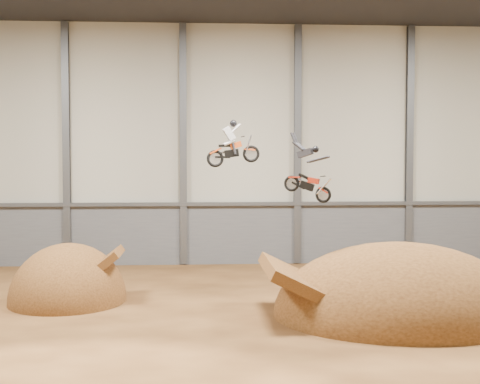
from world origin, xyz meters
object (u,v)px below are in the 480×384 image
object	(u,v)px
fmx_rider_a	(234,140)
takeoff_ramp	(68,301)
fmx_rider_b	(305,168)
landing_ramp	(399,315)

from	to	relation	value
fmx_rider_a	takeoff_ramp	bearing A→B (deg)	170.82
takeoff_ramp	fmx_rider_a	bearing A→B (deg)	-3.86
takeoff_ramp	fmx_rider_b	distance (m)	11.86
takeoff_ramp	fmx_rider_a	distance (m)	10.08
landing_ramp	fmx_rider_a	world-z (taller)	fmx_rider_a
takeoff_ramp	fmx_rider_b	xyz separation A→B (m)	(9.99, -2.59, 5.84)
takeoff_ramp	fmx_rider_b	size ratio (longest dim) A/B	2.15
fmx_rider_a	fmx_rider_b	xyz separation A→B (m)	(2.74, -2.10, -1.15)
takeoff_ramp	landing_ramp	distance (m)	14.09
fmx_rider_b	fmx_rider_a	bearing A→B (deg)	169.85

